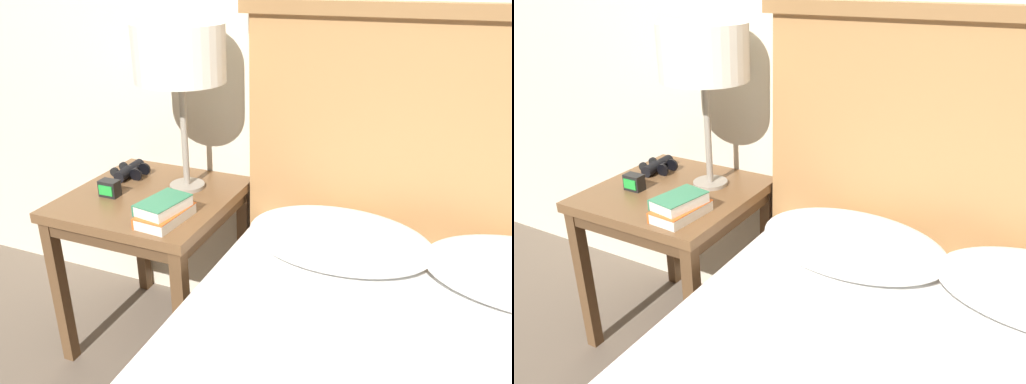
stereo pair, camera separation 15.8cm
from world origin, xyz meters
TOP-DOWN VIEW (x-y plane):
  - nightstand at (-0.54, 0.73)m, footprint 0.58×0.58m
  - table_lamp at (-0.45, 0.84)m, footprint 0.31×0.31m
  - book_on_nightstand at (-0.38, 0.57)m, footprint 0.13×0.20m
  - book_stacked_on_top at (-0.39, 0.57)m, footprint 0.14×0.19m
  - binoculars_pair at (-0.72, 0.85)m, footprint 0.14×0.16m
  - alarm_clock at (-0.67, 0.66)m, footprint 0.07×0.05m

SIDE VIEW (x-z plane):
  - nightstand at x=-0.54m, z-range 0.23..0.86m
  - book_on_nightstand at x=-0.38m, z-range 0.63..0.67m
  - binoculars_pair at x=-0.72m, z-range 0.63..0.68m
  - alarm_clock at x=-0.67m, z-range 0.63..0.69m
  - book_stacked_on_top at x=-0.39m, z-range 0.67..0.71m
  - table_lamp at x=-0.45m, z-range 0.82..1.41m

